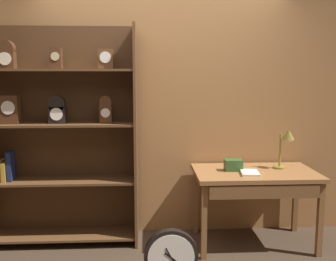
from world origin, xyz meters
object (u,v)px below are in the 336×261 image
Objects in this scene: workbench at (255,180)px; desk_lamp at (286,142)px; bookshelf at (57,136)px; open_repair_manual at (250,173)px; round_clock_large at (171,257)px; toolbox_small at (233,165)px.

desk_lamp is (0.31, 0.08, 0.36)m from workbench.
bookshelf is 9.69× the size of open_repair_manual.
round_clock_large is at bearing -134.88° from open_repair_manual.
bookshelf is 2.23m from desk_lamp.
desk_lamp reaches higher than workbench.
bookshelf reaches higher than round_clock_large.
open_repair_manual is (-0.40, -0.18, -0.26)m from desk_lamp.
bookshelf is 1.83× the size of workbench.
open_repair_manual is at bearing 37.90° from round_clock_large.
bookshelf reaches higher than workbench.
open_repair_manual is (0.12, -0.14, -0.04)m from toolbox_small.
workbench is at bearing 39.20° from round_clock_large.
desk_lamp is 0.88× the size of round_clock_large.
round_clock_large is at bearing -146.41° from desk_lamp.
toolbox_small reaches higher than open_repair_manual.
open_repair_manual reaches higher than round_clock_large.
desk_lamp is 0.57m from toolbox_small.
bookshelf is at bearing 175.03° from toolbox_small.
bookshelf is 1.97m from workbench.
workbench is at bearing -5.82° from bookshelf.
bookshelf is at bearing 139.68° from round_clock_large.
round_clock_large is (-0.65, -0.75, -0.56)m from toolbox_small.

